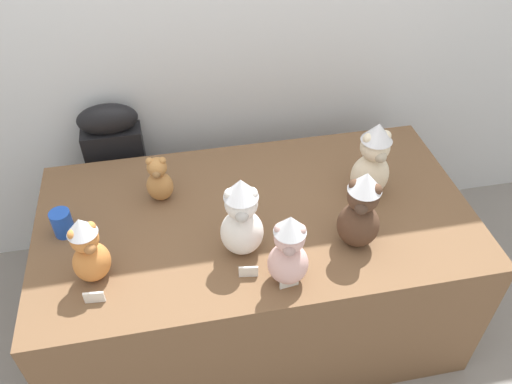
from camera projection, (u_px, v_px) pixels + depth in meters
ground_plane at (266, 360)px, 2.38m from camera, size 10.00×10.00×0.00m
wall_back at (224, 5)px, 2.23m from camera, size 7.00×0.08×2.60m
display_table at (256, 270)px, 2.33m from camera, size 1.78×0.95×0.72m
instrument_case at (122, 182)px, 2.61m from camera, size 0.28×0.13×0.94m
teddy_bear_blush at (289, 251)px, 1.73m from camera, size 0.17×0.15×0.32m
teddy_bear_cocoa at (361, 211)px, 1.85m from camera, size 0.20×0.19×0.35m
teddy_bear_caramel at (159, 180)px, 2.09m from camera, size 0.12×0.11×0.22m
teddy_bear_snow at (242, 218)px, 1.82m from camera, size 0.18×0.16×0.35m
teddy_bear_ginger at (88, 250)px, 1.75m from camera, size 0.17×0.16×0.29m
teddy_bear_cream at (372, 161)px, 2.06m from camera, size 0.17×0.15×0.36m
party_cup_blue at (62, 223)px, 1.97m from camera, size 0.08×0.08×0.11m
name_card_front_left at (289, 282)px, 1.79m from camera, size 0.07×0.02×0.05m
name_card_front_middle at (248, 272)px, 1.83m from camera, size 0.07×0.02×0.05m
name_card_front_right at (94, 297)px, 1.75m from camera, size 0.07×0.01×0.05m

